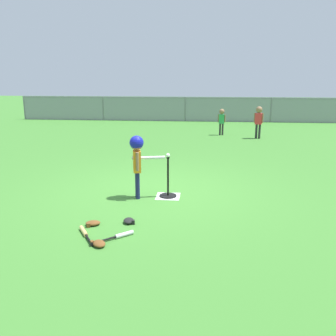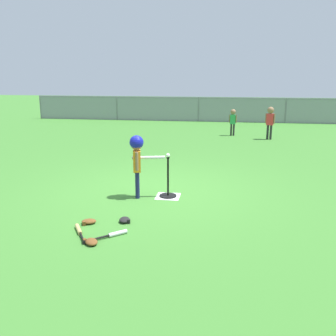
% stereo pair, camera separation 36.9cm
% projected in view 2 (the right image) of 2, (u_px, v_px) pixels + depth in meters
% --- Properties ---
extents(ground_plane, '(60.00, 60.00, 0.00)m').
position_uv_depth(ground_plane, '(157.00, 191.00, 7.27)').
color(ground_plane, '#3D7A2D').
extents(home_plate, '(0.44, 0.44, 0.01)m').
position_uv_depth(home_plate, '(168.00, 196.00, 6.98)').
color(home_plate, white).
rests_on(home_plate, ground_plane).
extents(batting_tee, '(0.32, 0.32, 0.75)m').
position_uv_depth(batting_tee, '(168.00, 190.00, 6.95)').
color(batting_tee, black).
rests_on(batting_tee, ground_plane).
extents(baseball_on_tee, '(0.07, 0.07, 0.07)m').
position_uv_depth(baseball_on_tee, '(168.00, 155.00, 6.78)').
color(baseball_on_tee, white).
rests_on(baseball_on_tee, batting_tee).
extents(batter_child, '(0.63, 0.33, 1.16)m').
position_uv_depth(batter_child, '(137.00, 154.00, 6.73)').
color(batter_child, '#191E4C').
rests_on(batter_child, ground_plane).
extents(fielder_near_left, '(0.28, 0.19, 0.97)m').
position_uv_depth(fielder_near_left, '(233.00, 119.00, 13.61)').
color(fielder_near_left, '#262626').
rests_on(fielder_near_left, ground_plane).
extents(fielder_deep_left, '(0.32, 0.22, 1.13)m').
position_uv_depth(fielder_deep_left, '(270.00, 119.00, 12.80)').
color(fielder_deep_left, '#262626').
rests_on(fielder_deep_left, ground_plane).
extents(spare_bat_silver, '(0.46, 0.42, 0.06)m').
position_uv_depth(spare_bat_silver, '(114.00, 234.00, 5.27)').
color(spare_bat_silver, silver).
rests_on(spare_bat_silver, ground_plane).
extents(spare_bat_wood, '(0.38, 0.58, 0.06)m').
position_uv_depth(spare_bat_wood, '(79.00, 231.00, 5.38)').
color(spare_bat_wood, '#DBB266').
rests_on(spare_bat_wood, ground_plane).
extents(glove_by_plate, '(0.26, 0.22, 0.07)m').
position_uv_depth(glove_by_plate, '(89.00, 221.00, 5.71)').
color(glove_by_plate, brown).
rests_on(glove_by_plate, ground_plane).
extents(glove_near_bats, '(0.26, 0.27, 0.07)m').
position_uv_depth(glove_near_bats, '(91.00, 242.00, 5.02)').
color(glove_near_bats, brown).
rests_on(glove_near_bats, ground_plane).
extents(glove_tossed_aside, '(0.21, 0.25, 0.07)m').
position_uv_depth(glove_tossed_aside, '(125.00, 220.00, 5.77)').
color(glove_tossed_aside, black).
rests_on(glove_tossed_aside, ground_plane).
extents(outfield_fence, '(16.06, 0.06, 1.15)m').
position_uv_depth(outfield_fence, '(198.00, 108.00, 17.66)').
color(outfield_fence, slate).
rests_on(outfield_fence, ground_plane).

